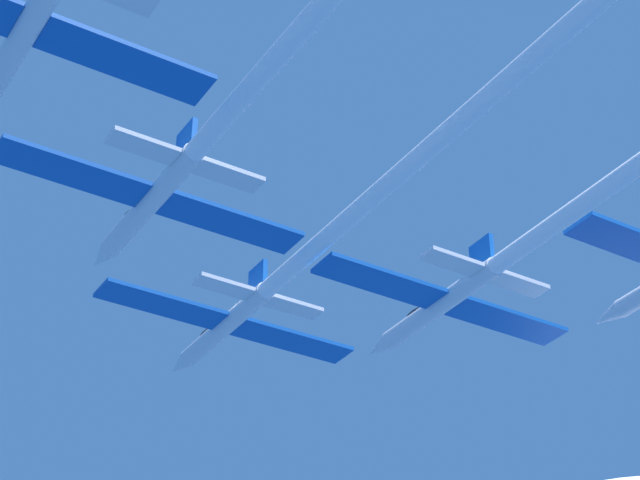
# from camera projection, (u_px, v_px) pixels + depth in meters

# --- Properties ---
(jet_lead) EXTENTS (17.99, 55.62, 2.98)m
(jet_lead) POSITION_uv_depth(u_px,v_px,m) (352.00, 215.00, 68.12)
(jet_lead) COLOR silver
(jet_left_wing) EXTENTS (17.99, 53.96, 2.98)m
(jet_left_wing) POSITION_uv_depth(u_px,v_px,m) (283.00, 51.00, 56.18)
(jet_left_wing) COLOR silver
(jet_right_wing) EXTENTS (17.99, 58.77, 2.98)m
(jet_right_wing) POSITION_uv_depth(u_px,v_px,m) (632.00, 169.00, 62.88)
(jet_right_wing) COLOR silver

